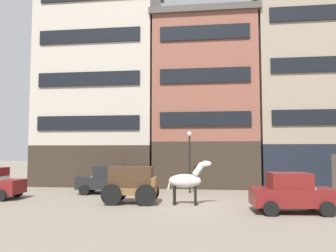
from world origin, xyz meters
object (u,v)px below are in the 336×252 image
object	(u,v)px
draft_horse	(187,180)
sedan_light	(292,193)
cargo_wagon	(132,182)
streetlamp_curbside	(190,153)
fire_hydrant_curbside	(268,187)
pedestrian_officer	(150,180)
sedan_parked_curb	(107,180)

from	to	relation	value
draft_horse	sedan_light	xyz separation A→B (m)	(4.93, -1.57, -0.36)
cargo_wagon	streetlamp_curbside	distance (m)	5.83
fire_hydrant_curbside	streetlamp_curbside	bearing A→B (deg)	-177.10
draft_horse	pedestrian_officer	bearing A→B (deg)	131.64
draft_horse	streetlamp_curbside	size ratio (longest dim) A/B	0.57
sedan_light	streetlamp_curbside	world-z (taller)	streetlamp_curbside
streetlamp_curbside	fire_hydrant_curbside	distance (m)	5.63
streetlamp_curbside	fire_hydrant_curbside	size ratio (longest dim) A/B	4.96
draft_horse	streetlamp_curbside	distance (m)	5.07
cargo_wagon	sedan_parked_curb	world-z (taller)	cargo_wagon
pedestrian_officer	fire_hydrant_curbside	distance (m)	7.87
sedan_parked_curb	streetlamp_curbside	size ratio (longest dim) A/B	0.92
sedan_parked_curb	pedestrian_officer	size ratio (longest dim) A/B	2.11
sedan_parked_curb	pedestrian_officer	xyz separation A→B (m)	(3.07, -0.92, 0.07)
streetlamp_curbside	fire_hydrant_curbside	world-z (taller)	streetlamp_curbside
sedan_light	streetlamp_curbside	bearing A→B (deg)	128.20
cargo_wagon	pedestrian_officer	bearing A→B (deg)	80.22
draft_horse	sedan_light	distance (m)	5.19
sedan_light	sedan_parked_curb	distance (m)	11.72
draft_horse	sedan_parked_curb	distance (m)	6.67
cargo_wagon	sedan_light	size ratio (longest dim) A/B	0.78
sedan_parked_curb	draft_horse	bearing A→B (deg)	-33.76
pedestrian_officer	fire_hydrant_curbside	bearing A→B (deg)	17.47
cargo_wagon	pedestrian_officer	size ratio (longest dim) A/B	1.65
sedan_light	pedestrian_officer	world-z (taller)	sedan_light
sedan_parked_curb	fire_hydrant_curbside	distance (m)	10.67
sedan_light	streetlamp_curbside	size ratio (longest dim) A/B	0.93
fire_hydrant_curbside	draft_horse	bearing A→B (deg)	-134.34
cargo_wagon	sedan_light	distance (m)	8.04
streetlamp_curbside	draft_horse	bearing A→B (deg)	-88.33
pedestrian_officer	fire_hydrant_curbside	xyz separation A→B (m)	(7.49, 2.36, -0.55)
cargo_wagon	sedan_parked_curb	bearing A→B (deg)	124.94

